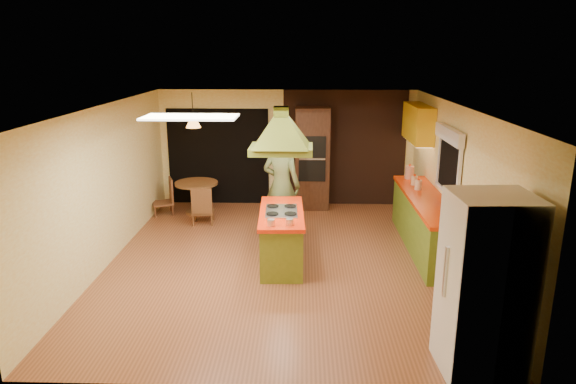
{
  "coord_description": "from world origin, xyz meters",
  "views": [
    {
      "loc": [
        0.35,
        -7.75,
        3.33
      ],
      "look_at": [
        0.12,
        0.04,
        1.15
      ],
      "focal_mm": 32.0,
      "sensor_mm": 36.0,
      "label": 1
    }
  ],
  "objects_px": {
    "canister_large": "(409,172)",
    "wall_oven": "(312,158)",
    "man": "(281,186)",
    "kitchen_island": "(282,237)",
    "dining_table": "(197,191)",
    "refrigerator": "(485,286)"
  },
  "relations": [
    {
      "from": "kitchen_island",
      "to": "canister_large",
      "type": "relative_size",
      "value": 7.12
    },
    {
      "from": "refrigerator",
      "to": "dining_table",
      "type": "distance_m",
      "value": 6.75
    },
    {
      "from": "canister_large",
      "to": "man",
      "type": "bearing_deg",
      "value": -162.86
    },
    {
      "from": "dining_table",
      "to": "canister_large",
      "type": "distance_m",
      "value": 4.33
    },
    {
      "from": "kitchen_island",
      "to": "dining_table",
      "type": "height_order",
      "value": "kitchen_island"
    },
    {
      "from": "wall_oven",
      "to": "dining_table",
      "type": "height_order",
      "value": "wall_oven"
    },
    {
      "from": "canister_large",
      "to": "wall_oven",
      "type": "bearing_deg",
      "value": 150.45
    },
    {
      "from": "man",
      "to": "wall_oven",
      "type": "relative_size",
      "value": 0.89
    },
    {
      "from": "canister_large",
      "to": "refrigerator",
      "type": "bearing_deg",
      "value": -91.96
    },
    {
      "from": "kitchen_island",
      "to": "man",
      "type": "distance_m",
      "value": 1.31
    },
    {
      "from": "dining_table",
      "to": "canister_large",
      "type": "height_order",
      "value": "canister_large"
    },
    {
      "from": "kitchen_island",
      "to": "wall_oven",
      "type": "relative_size",
      "value": 0.8
    },
    {
      "from": "man",
      "to": "kitchen_island",
      "type": "bearing_deg",
      "value": 111.83
    },
    {
      "from": "kitchen_island",
      "to": "man",
      "type": "height_order",
      "value": "man"
    },
    {
      "from": "dining_table",
      "to": "kitchen_island",
      "type": "bearing_deg",
      "value": -53.47
    },
    {
      "from": "refrigerator",
      "to": "dining_table",
      "type": "relative_size",
      "value": 2.2
    },
    {
      "from": "kitchen_island",
      "to": "dining_table",
      "type": "relative_size",
      "value": 1.96
    },
    {
      "from": "wall_oven",
      "to": "canister_large",
      "type": "distance_m",
      "value": 2.13
    },
    {
      "from": "refrigerator",
      "to": "wall_oven",
      "type": "height_order",
      "value": "wall_oven"
    },
    {
      "from": "man",
      "to": "canister_large",
      "type": "bearing_deg",
      "value": -143.41
    },
    {
      "from": "man",
      "to": "wall_oven",
      "type": "bearing_deg",
      "value": -88.22
    },
    {
      "from": "kitchen_island",
      "to": "man",
      "type": "bearing_deg",
      "value": 90.2
    }
  ]
}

